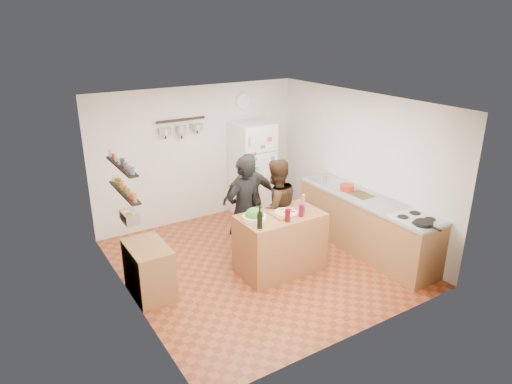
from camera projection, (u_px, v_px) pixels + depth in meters
room_shell at (246, 180)px, 7.04m from camera, size 4.20×4.20×4.20m
prep_island at (280, 243)px, 6.80m from camera, size 1.25×0.72×0.91m
pizza_board at (286, 213)px, 6.66m from camera, size 0.42×0.34×0.02m
pizza at (286, 212)px, 6.65m from camera, size 0.34×0.34×0.02m
salad_bowl at (254, 218)px, 6.46m from camera, size 0.34×0.34×0.07m
wine_bottle at (260, 220)px, 6.18m from camera, size 0.08×0.08×0.23m
wine_glass_near at (288, 215)px, 6.39m from camera, size 0.08×0.08×0.19m
wine_glass_far at (301, 211)px, 6.56m from camera, size 0.07×0.07×0.18m
pepper_mill at (303, 202)px, 6.87m from camera, size 0.05×0.05×0.17m
salt_canister at (302, 209)px, 6.67m from camera, size 0.08×0.08×0.13m
person_left at (244, 210)px, 6.93m from camera, size 0.70×0.53×1.71m
person_center at (276, 209)px, 7.12m from camera, size 0.79×0.62×1.61m
person_back at (250, 199)px, 7.57m from camera, size 0.99×0.61×1.57m
counter_run at (366, 225)px, 7.42m from camera, size 0.63×2.63×0.90m
stove_top at (416, 219)px, 6.50m from camera, size 0.60×0.62×0.02m
skillet at (424, 223)px, 6.28m from camera, size 0.26×0.26×0.05m
sink at (333, 183)px, 7.93m from camera, size 0.50×0.80×0.03m
cutting_board at (361, 195)px, 7.38m from camera, size 0.30×0.40×0.02m
red_bowl at (347, 187)px, 7.56m from camera, size 0.23×0.23×0.10m
fridge at (252, 169)px, 8.71m from camera, size 0.70×0.68×1.80m
wall_clock at (243, 101)px, 8.53m from camera, size 0.30×0.03×0.30m
spice_shelf_lower at (124, 192)px, 5.84m from camera, size 0.12×1.00×0.02m
spice_shelf_upper at (122, 166)px, 5.72m from camera, size 0.12×1.00×0.02m
produce_basket at (129, 217)px, 5.98m from camera, size 0.18×0.35×0.14m
side_table at (149, 270)px, 6.24m from camera, size 0.50×0.80×0.73m
pot_rack at (181, 120)px, 7.89m from camera, size 0.90×0.04×0.04m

